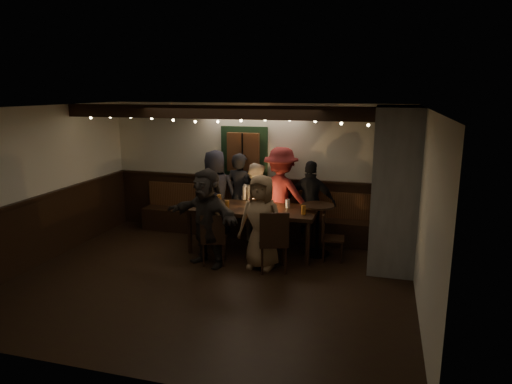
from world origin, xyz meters
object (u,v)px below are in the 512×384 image
(person_a, at_px, (215,194))
(person_c, at_px, (256,202))
(dining_table, at_px, (253,211))
(person_f, at_px, (207,217))
(person_b, at_px, (240,195))
(person_e, at_px, (311,203))
(chair_end, at_px, (328,234))
(high_top, at_px, (317,223))
(person_g, at_px, (261,222))
(chair_near_right, at_px, (274,238))
(person_d, at_px, (281,195))
(chair_near_left, at_px, (214,236))

(person_a, distance_m, person_c, 0.83)
(dining_table, relative_size, person_f, 1.40)
(person_b, bearing_deg, person_e, -166.50)
(chair_end, distance_m, person_f, 2.07)
(high_top, bearing_deg, person_g, -133.04)
(dining_table, bearing_deg, person_g, -63.79)
(high_top, bearing_deg, person_c, 158.65)
(person_g, bearing_deg, person_a, 139.84)
(chair_near_right, relative_size, person_e, 0.64)
(high_top, distance_m, person_b, 1.74)
(person_b, xyz_separation_m, person_e, (1.41, -0.07, -0.04))
(chair_near_right, xyz_separation_m, chair_end, (0.77, 0.80, -0.10))
(person_b, xyz_separation_m, person_c, (0.35, -0.10, -0.08))
(chair_end, distance_m, person_d, 1.31)
(chair_near_right, bearing_deg, person_e, 77.53)
(chair_near_right, distance_m, person_f, 1.16)
(high_top, relative_size, person_g, 0.59)
(dining_table, distance_m, chair_near_right, 1.05)
(chair_near_left, relative_size, person_b, 0.53)
(chair_near_right, relative_size, person_b, 0.61)
(person_c, bearing_deg, person_b, 5.42)
(person_c, bearing_deg, person_d, -155.33)
(person_e, bearing_deg, person_f, 47.75)
(person_e, height_order, person_g, person_e)
(person_b, distance_m, person_g, 1.66)
(chair_near_right, distance_m, person_c, 1.67)
(chair_end, relative_size, person_g, 0.54)
(chair_near_right, xyz_separation_m, high_top, (0.55, 1.01, 0.00))
(high_top, xyz_separation_m, person_e, (-0.20, 0.53, 0.22))
(person_b, distance_m, person_f, 1.56)
(chair_near_right, height_order, person_b, person_b)
(chair_near_left, bearing_deg, person_a, 109.40)
(person_d, relative_size, person_e, 1.15)
(chair_near_left, relative_size, person_c, 0.58)
(person_f, bearing_deg, high_top, 52.30)
(person_e, distance_m, person_g, 1.49)
(chair_near_left, bearing_deg, person_e, 47.62)
(chair_near_left, xyz_separation_m, person_d, (0.80, 1.48, 0.41))
(chair_near_left, xyz_separation_m, person_b, (-0.04, 1.56, 0.34))
(chair_end, xyz_separation_m, person_b, (-1.83, 0.81, 0.37))
(chair_near_left, relative_size, person_a, 0.51)
(chair_near_left, height_order, person_f, person_f)
(person_c, distance_m, person_d, 0.51)
(chair_near_left, xyz_separation_m, chair_end, (1.79, 0.75, -0.03))
(chair_near_left, distance_m, person_b, 1.60)
(dining_table, relative_size, person_e, 1.44)
(person_b, xyz_separation_m, person_f, (-0.07, -1.55, -0.02))
(chair_near_right, height_order, person_e, person_e)
(dining_table, relative_size, person_b, 1.36)
(person_g, bearing_deg, person_f, -166.80)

